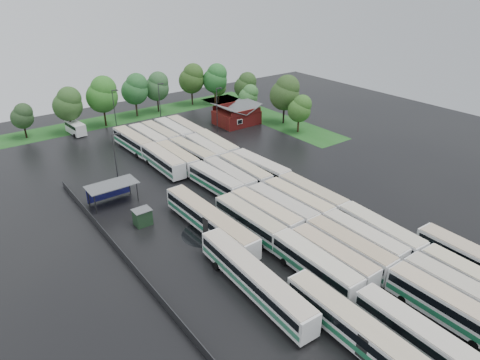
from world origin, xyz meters
TOP-DOWN VIEW (x-y plane):
  - ground at (0.00, 0.00)m, footprint 160.00×160.00m
  - brick_building at (24.00, 42.77)m, footprint 10.07×8.60m
  - wash_shed at (-17.20, 22.02)m, footprint 8.20×4.20m
  - utility_hut at (-16.20, 12.60)m, footprint 2.70×2.20m
  - grass_strip_north at (2.00, 64.80)m, footprint 80.00×10.00m
  - grass_strip_east at (34.00, 42.80)m, footprint 10.00×50.00m
  - west_fence at (-22.20, 8.00)m, footprint 0.10×50.00m
  - bus_r0c0 at (-4.53, -26.08)m, footprint 2.98×13.03m
  - bus_r0c2 at (1.85, -25.84)m, footprint 2.86×13.19m
  - bus_r0c3 at (5.04, -25.84)m, footprint 2.94×13.29m
  - bus_r0c4 at (8.34, -25.79)m, footprint 2.97×12.84m
  - bus_r1c0 at (-4.44, -12.28)m, footprint 3.10×13.42m
  - bus_r1c1 at (-1.35, -12.44)m, footprint 2.77×12.95m
  - bus_r1c2 at (1.81, -12.38)m, footprint 2.93×13.36m
  - bus_r1c3 at (5.06, -12.12)m, footprint 2.82×12.87m
  - bus_r1c4 at (8.24, -12.47)m, footprint 3.50×13.57m
  - bus_r2c0 at (-4.50, 0.98)m, footprint 3.15×13.42m
  - bus_r2c1 at (-1.30, 1.20)m, footprint 3.37×13.48m
  - bus_r2c2 at (1.81, 0.91)m, footprint 3.29×13.43m
  - bus_r2c3 at (5.09, 0.86)m, footprint 3.16×13.46m
  - bus_r2c4 at (8.46, 0.97)m, footprint 2.90×13.41m
  - bus_r3c1 at (-1.03, 15.04)m, footprint 3.29×12.91m
  - bus_r3c2 at (1.90, 15.08)m, footprint 2.92×12.97m
  - bus_r3c3 at (5.26, 14.88)m, footprint 3.02×13.07m
  - bus_r3c4 at (8.54, 14.52)m, footprint 3.52×13.65m
  - bus_r4c0 at (-4.27, 28.57)m, footprint 3.03×13.45m
  - bus_r4c1 at (-1.27, 28.39)m, footprint 2.83×12.96m
  - bus_r4c2 at (2.16, 28.40)m, footprint 3.28×13.20m
  - bus_r4c3 at (5.38, 28.33)m, footprint 3.19×13.06m
  - bus_r4c4 at (8.27, 28.74)m, footprint 3.57×13.70m
  - bus_r5c0 at (-4.57, 41.77)m, footprint 3.33×13.66m
  - bus_r5c1 at (-1.09, 41.67)m, footprint 3.13×13.37m
  - bus_r5c2 at (2.08, 42.10)m, footprint 3.07×13.15m
  - bus_r5c3 at (5.38, 41.95)m, footprint 3.03×13.46m
  - bus_r5c4 at (8.55, 41.71)m, footprint 3.17×13.51m
  - artic_bus_west_a at (-8.92, -23.26)m, footprint 3.09×19.84m
  - artic_bus_west_b at (-9.25, 4.42)m, footprint 3.22×20.35m
  - artic_bus_west_c at (-12.21, -9.76)m, footprint 3.68×20.07m
  - minibus at (-11.23, 59.62)m, footprint 3.09×6.91m
  - tree_north_0 at (-21.24, 64.00)m, footprint 5.01×5.01m
  - tree_north_1 at (-11.58, 60.95)m, footprint 6.78×6.78m
  - tree_north_2 at (-3.12, 61.09)m, footprint 7.61×7.61m
  - tree_north_3 at (6.68, 63.94)m, footprint 6.94×6.94m
  - tree_north_4 at (13.13, 64.19)m, footprint 6.66×6.66m
  - tree_north_5 at (24.28, 64.48)m, footprint 7.17×7.17m
  - tree_north_6 at (30.23, 61.32)m, footprint 7.04×7.04m
  - tree_east_0 at (32.47, 28.80)m, footprint 5.53×5.51m
  - tree_east_1 at (34.10, 35.88)m, footprint 7.45×7.45m
  - tree_east_2 at (30.74, 46.41)m, footprint 5.14×5.11m
  - tree_east_3 at (34.13, 52.03)m, footprint 6.21×6.21m
  - tree_east_4 at (31.47, 61.51)m, footprint 4.64×4.62m
  - lamp_post_ne at (16.77, 40.61)m, footprint 1.65×0.32m
  - lamp_post_nw at (-14.39, 25.84)m, footprint 1.62×0.32m
  - lamp_post_back_w at (-2.77, 54.98)m, footprint 1.59×0.31m
  - lamp_post_back_e at (8.47, 53.74)m, footprint 1.61×0.31m
  - puddle_0 at (-4.88, -17.68)m, footprint 5.60×5.60m
  - puddle_1 at (8.51, -20.77)m, footprint 4.31×4.31m
  - puddle_2 at (-10.05, 4.56)m, footprint 7.08×7.08m
  - puddle_3 at (7.42, 0.09)m, footprint 5.09×5.09m
  - puddle_4 at (15.89, -16.19)m, footprint 3.74×3.74m

SIDE VIEW (x-z plane):
  - ground at x=0.00m, z-range 0.00..0.00m
  - puddle_0 at x=-4.88m, z-range 0.00..0.01m
  - puddle_1 at x=8.51m, z-range 0.00..0.01m
  - puddle_2 at x=-10.05m, z-range 0.00..0.01m
  - puddle_3 at x=7.42m, z-range 0.00..0.01m
  - puddle_4 at x=15.89m, z-range 0.00..0.01m
  - grass_strip_north at x=2.00m, z-range 0.00..0.01m
  - grass_strip_east at x=34.00m, z-range 0.00..0.01m
  - west_fence at x=-22.20m, z-range 0.00..1.20m
  - utility_hut at x=-16.20m, z-range 0.01..2.63m
  - minibus at x=-11.23m, z-range 0.16..3.09m
  - brick_building at x=24.00m, z-range -0.83..4.56m
  - bus_r0c4 at x=8.34m, z-range 0.18..3.74m
  - bus_r3c1 at x=-1.03m, z-range 0.18..3.74m
  - bus_r1c3 at x=5.06m, z-range 0.18..3.76m
  - bus_r3c2 at x=1.90m, z-range 0.18..3.78m
  - bus_r4c1 at x=-1.27m, z-range 0.18..3.78m
  - bus_r1c1 at x=-1.35m, z-range 0.18..3.78m
  - bus_r4c3 at x=5.38m, z-range 0.18..3.79m
  - bus_r0c0 at x=-4.53m, z-range 0.18..3.80m
  - bus_r3c3 at x=5.26m, z-range 0.18..3.80m
  - bus_r5c2 at x=2.08m, z-range 0.18..3.83m
  - bus_r4c2 at x=2.16m, z-range 0.18..3.83m
  - bus_r0c2 at x=1.85m, z-range 0.18..3.85m
  - bus_r0c3 at x=5.04m, z-range 0.18..3.88m
  - bus_r5c1 at x=-1.09m, z-range 0.19..3.89m
  - artic_bus_west_a at x=-8.92m, z-range 0.20..3.87m
  - bus_r2c2 at x=1.81m, z-range 0.19..3.90m
  - bus_r1c2 at x=1.81m, z-range 0.19..3.90m
  - bus_r2c0 at x=-4.50m, z-range 0.19..3.90m
  - bus_r1c0 at x=-4.44m, z-range 0.19..3.91m
  - bus_r2c1 at x=-1.30m, z-range 0.19..3.91m
  - bus_r2c3 at x=5.09m, z-range 0.19..3.92m
  - bus_r2c4 at x=8.46m, z-range 0.19..3.92m
  - bus_r4c0 at x=-4.27m, z-range 0.19..3.92m
  - artic_bus_west_c at x=-12.21m, z-range 0.20..3.91m
  - bus_r5c3 at x=5.38m, z-range 0.19..3.92m
  - bus_r1c4 at x=8.24m, z-range 0.19..3.93m
  - bus_r5c4 at x=8.55m, z-range 0.19..3.93m
  - bus_r3c4 at x=8.54m, z-range 0.19..3.96m
  - bus_r5c0 at x=-4.57m, z-range 0.19..3.97m
  - bus_r4c4 at x=8.27m, z-range 0.19..3.97m
  - artic_bus_west_b at x=-9.25m, z-range 0.21..3.97m
  - wash_shed at x=-17.20m, z-range 1.20..4.78m
  - tree_east_4 at x=31.47m, z-range 1.09..8.74m
  - tree_north_0 at x=-21.24m, z-range 1.19..9.48m
  - tree_east_2 at x=30.74m, z-range 1.21..9.67m
  - tree_east_0 at x=32.47m, z-range 1.30..10.43m
  - lamp_post_back_w at x=-2.77m, z-range 0.83..11.13m
  - lamp_post_back_e at x=8.47m, z-range 0.84..11.30m
  - lamp_post_nw at x=-14.39m, z-range 0.85..11.38m
  - lamp_post_ne at x=16.77m, z-range 0.86..11.57m
  - tree_east_3 at x=34.13m, z-range 1.48..11.76m
  - tree_north_4 at x=13.13m, z-range 1.58..12.62m
  - tree_north_1 at x=-11.58m, z-range 1.61..12.84m
  - tree_north_3 at x=6.68m, z-range 1.65..13.14m
  - tree_north_6 at x=30.23m, z-range 1.67..13.32m
  - tree_north_5 at x=24.28m, z-range 1.70..13.58m
  - tree_east_1 at x=34.10m, z-range 1.77..14.11m
  - tree_north_2 at x=-3.12m, z-range 1.81..14.42m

